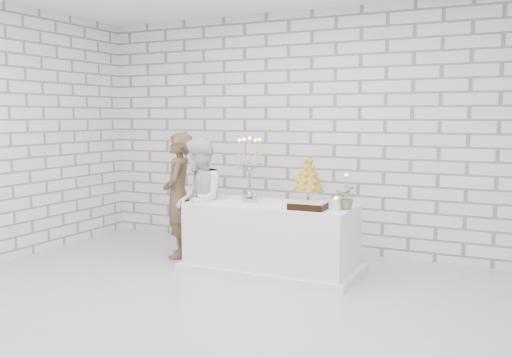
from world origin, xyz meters
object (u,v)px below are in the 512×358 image
croquembouche (308,181)px  groom (178,195)px  cake_table (271,238)px  bride (199,201)px  candelabra (250,169)px

croquembouche → groom: bearing=178.2°
croquembouche → cake_table: bearing=-173.7°
cake_table → bride: bearing=-178.1°
cake_table → bride: (-0.90, -0.03, 0.35)m
groom → candelabra: size_ratio=2.08×
groom → bride: size_ratio=1.03×
groom → croquembouche: bearing=64.2°
bride → croquembouche: bearing=65.4°
bride → candelabra: candelabra is taller
bride → candelabra: (0.63, 0.05, 0.38)m
cake_table → candelabra: (-0.27, 0.02, 0.74)m
groom → cake_table: bearing=61.6°
bride → croquembouche: size_ratio=2.72×
bride → croquembouche: bride is taller
candelabra → croquembouche: candelabra is taller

